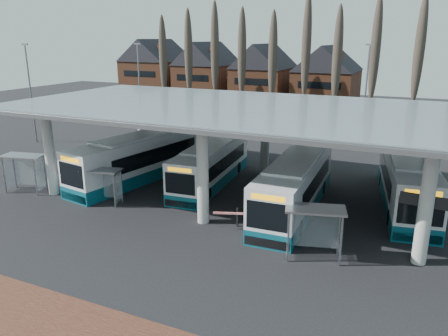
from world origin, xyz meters
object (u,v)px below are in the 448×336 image
at_px(shelter_1, 103,178).
at_px(shelter_2, 315,221).
at_px(shelter_0, 25,165).
at_px(bus_3, 406,181).
at_px(bus_1, 212,165).
at_px(bus_2, 295,185).
at_px(bus_0, 141,158).

height_order(shelter_1, shelter_2, shelter_2).
bearing_deg(shelter_0, shelter_2, -16.06).
bearing_deg(bus_3, bus_1, 176.93).
bearing_deg(bus_2, shelter_2, -68.39).
bearing_deg(shelter_0, shelter_1, -9.46).
relative_size(bus_0, bus_3, 1.03).
distance_m(bus_1, shelter_1, 8.31).
height_order(bus_2, shelter_1, bus_2).
bearing_deg(shelter_1, shelter_2, -17.46).
xyz_separation_m(bus_1, shelter_1, (-4.71, -6.84, 0.29)).
bearing_deg(bus_2, shelter_0, -168.23).
bearing_deg(shelter_1, bus_0, 87.28).
relative_size(bus_2, shelter_1, 4.42).
xyz_separation_m(shelter_1, shelter_2, (14.59, -1.64, 0.22)).
height_order(bus_1, bus_2, bus_2).
distance_m(bus_2, shelter_1, 12.70).
distance_m(bus_0, shelter_1, 5.58).
relative_size(bus_0, shelter_0, 4.10).
relative_size(bus_3, shelter_2, 3.97).
relative_size(bus_1, bus_2, 0.92).
height_order(bus_3, shelter_1, bus_3).
distance_m(bus_2, shelter_2, 6.52).
bearing_deg(bus_0, shelter_1, -71.85).
bearing_deg(bus_2, bus_3, 29.13).
relative_size(bus_3, shelter_0, 3.98).
relative_size(bus_1, shelter_0, 3.57).
bearing_deg(bus_0, shelter_2, -15.12).
bearing_deg(shelter_0, bus_2, 1.45).
height_order(bus_3, shelter_2, bus_3).
distance_m(bus_0, bus_1, 5.67).
height_order(bus_1, shelter_0, bus_1).
distance_m(bus_0, bus_3, 19.41).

